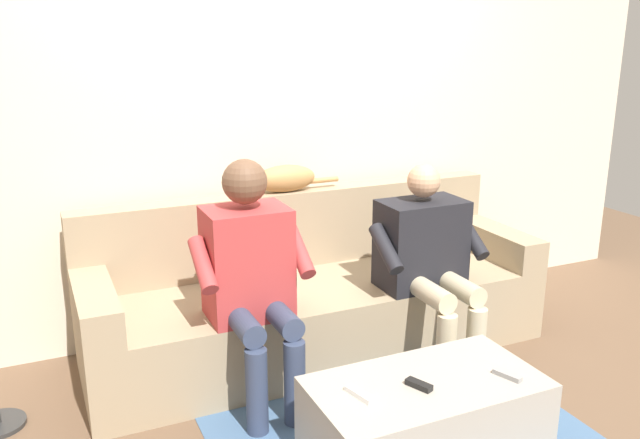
# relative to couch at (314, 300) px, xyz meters

# --- Properties ---
(ground_plane) EXTENTS (8.00, 8.00, 0.00)m
(ground_plane) POSITION_rel_couch_xyz_m (0.00, 0.72, -0.28)
(ground_plane) COLOR brown
(back_wall) EXTENTS (5.33, 0.06, 2.67)m
(back_wall) POSITION_rel_couch_xyz_m (0.00, -0.48, 1.05)
(back_wall) COLOR beige
(back_wall) RESTS_ON ground
(couch) EXTENTS (2.52, 0.80, 0.85)m
(couch) POSITION_rel_couch_xyz_m (0.00, 0.00, 0.00)
(couch) COLOR #9E896B
(couch) RESTS_ON ground
(coffee_table) EXTENTS (0.96, 0.51, 0.36)m
(coffee_table) POSITION_rel_couch_xyz_m (0.00, 1.13, -0.10)
(coffee_table) COLOR #A89E8E
(coffee_table) RESTS_ON ground
(person_left_seated) EXTENTS (0.60, 0.58, 1.07)m
(person_left_seated) POSITION_rel_couch_xyz_m (-0.48, 0.38, 0.32)
(person_left_seated) COLOR black
(person_left_seated) RESTS_ON ground
(person_right_seated) EXTENTS (0.54, 0.55, 1.17)m
(person_right_seated) POSITION_rel_couch_xyz_m (0.48, 0.36, 0.37)
(person_right_seated) COLOR #B23838
(person_right_seated) RESTS_ON ground
(cat_on_backrest) EXTENTS (0.60, 0.14, 0.17)m
(cat_on_backrest) POSITION_rel_couch_xyz_m (0.10, -0.28, 0.65)
(cat_on_backrest) COLOR #B7844C
(cat_on_backrest) RESTS_ON couch
(remote_black) EXTENTS (0.08, 0.12, 0.02)m
(remote_black) POSITION_rel_couch_xyz_m (0.06, 1.16, 0.09)
(remote_black) COLOR black
(remote_black) RESTS_ON coffee_table
(remote_white) EXTENTS (0.07, 0.15, 0.02)m
(remote_white) POSITION_rel_couch_xyz_m (0.30, 1.12, 0.09)
(remote_white) COLOR white
(remote_white) RESTS_ON coffee_table
(remote_gray) EXTENTS (0.07, 0.12, 0.02)m
(remote_gray) POSITION_rel_couch_xyz_m (-0.32, 1.24, 0.09)
(remote_gray) COLOR gray
(remote_gray) RESTS_ON coffee_table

